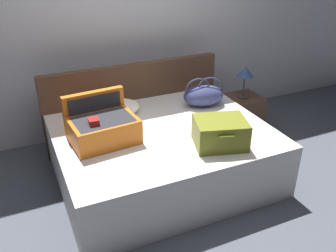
% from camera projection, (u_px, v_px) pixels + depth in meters
% --- Properties ---
extents(ground_plane, '(12.00, 12.00, 0.00)m').
position_uv_depth(ground_plane, '(181.00, 201.00, 3.37)').
color(ground_plane, '#4C515B').
extents(back_wall, '(8.00, 0.10, 2.60)m').
position_uv_depth(back_wall, '(118.00, 21.00, 4.10)').
color(back_wall, silver).
rests_on(back_wall, ground).
extents(bed, '(1.95, 1.55, 0.53)m').
position_uv_depth(bed, '(163.00, 155.00, 3.57)').
color(bed, silver).
rests_on(bed, ground).
extents(headboard, '(1.99, 0.08, 0.93)m').
position_uv_depth(headboard, '(134.00, 104.00, 4.14)').
color(headboard, '#4C3323').
rests_on(headboard, ground).
extents(hard_case_large, '(0.60, 0.50, 0.39)m').
position_uv_depth(hard_case_large, '(102.00, 127.00, 3.22)').
color(hard_case_large, '#D16619').
rests_on(hard_case_large, bed).
extents(hard_case_medium, '(0.51, 0.45, 0.24)m').
position_uv_depth(hard_case_medium, '(220.00, 133.00, 3.16)').
color(hard_case_medium, olive).
rests_on(hard_case_medium, bed).
extents(duffel_bag, '(0.47, 0.35, 0.31)m').
position_uv_depth(duffel_bag, '(203.00, 95.00, 3.90)').
color(duffel_bag, navy).
rests_on(duffel_bag, bed).
extents(pillow_near_headboard, '(0.49, 0.34, 0.16)m').
position_uv_depth(pillow_near_headboard, '(116.00, 108.00, 3.68)').
color(pillow_near_headboard, white).
rests_on(pillow_near_headboard, bed).
extents(nightstand, '(0.44, 0.40, 0.44)m').
position_uv_depth(nightstand, '(241.00, 114.00, 4.47)').
color(nightstand, '#4C3323').
rests_on(nightstand, ground).
extents(table_lamp, '(0.19, 0.19, 0.37)m').
position_uv_depth(table_lamp, '(245.00, 73.00, 4.23)').
color(table_lamp, '#3F3833').
rests_on(table_lamp, nightstand).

